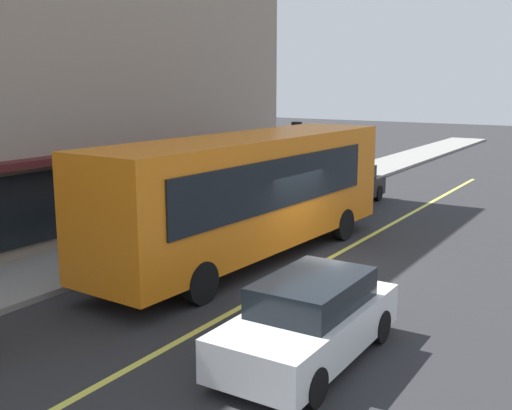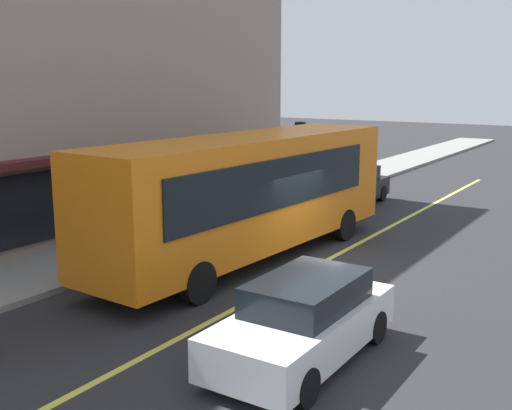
# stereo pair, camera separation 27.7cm
# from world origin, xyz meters

# --- Properties ---
(ground) EXTENTS (120.00, 120.00, 0.00)m
(ground) POSITION_xyz_m (0.00, 0.00, 0.00)
(ground) COLOR #28282B
(sidewalk) EXTENTS (80.00, 2.84, 0.15)m
(sidewalk) POSITION_xyz_m (0.00, 5.52, 0.07)
(sidewalk) COLOR gray
(sidewalk) RESTS_ON ground
(lane_centre_stripe) EXTENTS (36.00, 0.16, 0.01)m
(lane_centre_stripe) POSITION_xyz_m (0.00, 0.00, 0.00)
(lane_centre_stripe) COLOR #D8D14C
(lane_centre_stripe) RESTS_ON ground
(bus) EXTENTS (11.23, 3.03, 3.50)m
(bus) POSITION_xyz_m (-0.40, 1.86, 1.99)
(bus) COLOR orange
(bus) RESTS_ON ground
(traffic_light) EXTENTS (0.30, 0.52, 3.20)m
(traffic_light) POSITION_xyz_m (7.51, 4.69, 2.53)
(traffic_light) COLOR #2D2D33
(traffic_light) RESTS_ON sidewalk
(car_white) EXTENTS (4.31, 1.87, 1.52)m
(car_white) POSITION_xyz_m (-5.22, -2.50, 0.74)
(car_white) COLOR white
(car_white) RESTS_ON ground
(car_black) EXTENTS (4.35, 1.96, 1.52)m
(car_black) POSITION_xyz_m (8.45, 2.82, 0.74)
(car_black) COLOR black
(car_black) RESTS_ON ground
(pedestrian_at_corner) EXTENTS (0.34, 0.34, 1.77)m
(pedestrian_at_corner) POSITION_xyz_m (3.06, 6.07, 1.22)
(pedestrian_at_corner) COLOR black
(pedestrian_at_corner) RESTS_ON sidewalk
(pedestrian_by_curb) EXTENTS (0.34, 0.34, 1.79)m
(pedestrian_by_curb) POSITION_xyz_m (8.71, 5.59, 1.23)
(pedestrian_by_curb) COLOR black
(pedestrian_by_curb) RESTS_ON sidewalk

